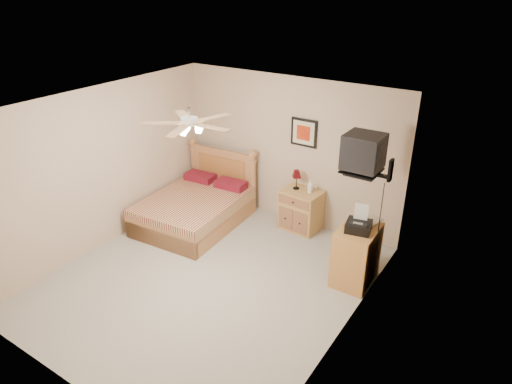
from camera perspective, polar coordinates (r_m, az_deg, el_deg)
floor at (r=6.66m, az=-5.90°, el=-10.78°), size 4.50×4.50×0.00m
ceiling at (r=5.56m, az=-7.06°, el=10.47°), size 4.00×4.50×0.04m
wall_back at (r=7.71m, az=4.18°, el=5.19°), size 4.00×0.04×2.50m
wall_front at (r=4.76m, az=-24.05°, el=-11.28°), size 4.00×0.04×2.50m
wall_left at (r=7.34m, az=-18.65°, el=2.78°), size 0.04×4.50×2.50m
wall_right at (r=5.11m, az=11.38°, el=-6.65°), size 0.04×4.50×2.50m
bed at (r=7.76m, az=-7.93°, el=-0.11°), size 1.52×1.93×1.19m
nightstand at (r=7.71m, az=5.63°, el=-2.22°), size 0.67×0.52×0.70m
table_lamp at (r=7.57m, az=5.09°, el=1.57°), size 0.19×0.19×0.33m
lotion_bottle at (r=7.47m, az=6.80°, el=0.71°), size 0.10×0.10×0.23m
framed_picture at (r=7.45m, az=6.02°, el=7.39°), size 0.46×0.04×0.46m
dresser at (r=6.53m, az=12.41°, el=-7.68°), size 0.51×0.72×0.84m
fax_machine at (r=6.18m, az=12.80°, el=-3.36°), size 0.39×0.40×0.35m
magazine_lower at (r=6.54m, az=13.29°, el=-3.29°), size 0.32×0.36×0.03m
magazine_upper at (r=6.51m, az=13.48°, el=-3.18°), size 0.27×0.33×0.02m
wall_tv at (r=6.08m, az=14.58°, el=4.32°), size 0.56×0.46×0.58m
ceiling_fan at (r=5.45m, az=-8.34°, el=8.56°), size 1.14×1.14×0.28m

